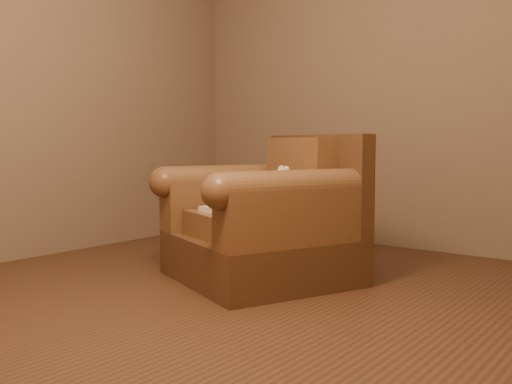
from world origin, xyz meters
The scene contains 4 objects.
floor centered at (0.00, 0.00, 0.00)m, with size 4.00×4.00×0.00m, color #50301B.
armchair centered at (-0.29, 0.54, 0.33)m, with size 1.24×1.21×0.86m.
teddy_bear centered at (-0.26, 0.60, 0.51)m, with size 0.20×0.23×0.27m.
guidebook centered at (-0.34, 0.33, 0.43)m, with size 0.46×0.32×0.03m.
Camera 1 is at (1.70, -2.17, 0.81)m, focal length 40.00 mm.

